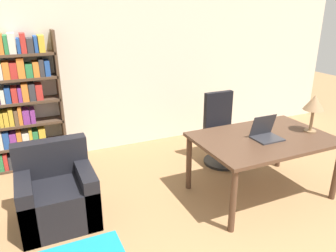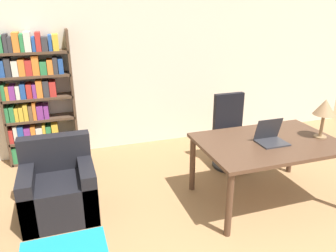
{
  "view_description": "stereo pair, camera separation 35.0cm",
  "coord_description": "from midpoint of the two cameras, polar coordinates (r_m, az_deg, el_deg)",
  "views": [
    {
      "loc": [
        -1.65,
        -0.44,
        2.22
      ],
      "look_at": [
        -0.28,
        2.55,
        1.01
      ],
      "focal_mm": 35.0,
      "sensor_mm": 36.0,
      "label": 1
    },
    {
      "loc": [
        -1.32,
        -0.56,
        2.22
      ],
      "look_at": [
        -0.28,
        2.55,
        1.01
      ],
      "focal_mm": 35.0,
      "sensor_mm": 36.0,
      "label": 2
    }
  ],
  "objects": [
    {
      "name": "laptop",
      "position": [
        3.93,
        14.23,
        -1.34
      ],
      "size": [
        0.32,
        0.26,
        0.27
      ],
      "color": "#2D2D33",
      "rests_on": "desk"
    },
    {
      "name": "table_lamp",
      "position": [
        4.22,
        22.01,
        3.58
      ],
      "size": [
        0.25,
        0.25,
        0.46
      ],
      "color": "olive",
      "rests_on": "desk"
    },
    {
      "name": "armchair",
      "position": [
        3.83,
        -21.28,
        -11.39
      ],
      "size": [
        0.78,
        0.71,
        0.86
      ],
      "color": "black",
      "rests_on": "ground_plane"
    },
    {
      "name": "desk",
      "position": [
        4.01,
        13.87,
        -3.06
      ],
      "size": [
        1.6,
        1.07,
        0.76
      ],
      "color": "#4C3323",
      "rests_on": "ground_plane"
    },
    {
      "name": "office_chair",
      "position": [
        4.86,
        7.3,
        -1.28
      ],
      "size": [
        0.57,
        0.57,
        1.05
      ],
      "color": "black",
      "rests_on": "ground_plane"
    },
    {
      "name": "wall_back",
      "position": [
        5.32,
        -8.13,
        10.64
      ],
      "size": [
        8.0,
        0.06,
        2.7
      ],
      "color": "beige",
      "rests_on": "ground_plane"
    },
    {
      "name": "bookshelf",
      "position": [
        5.0,
        -26.43,
        3.66
      ],
      "size": [
        0.99,
        0.28,
        1.92
      ],
      "color": "#4C3828",
      "rests_on": "ground_plane"
    }
  ]
}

